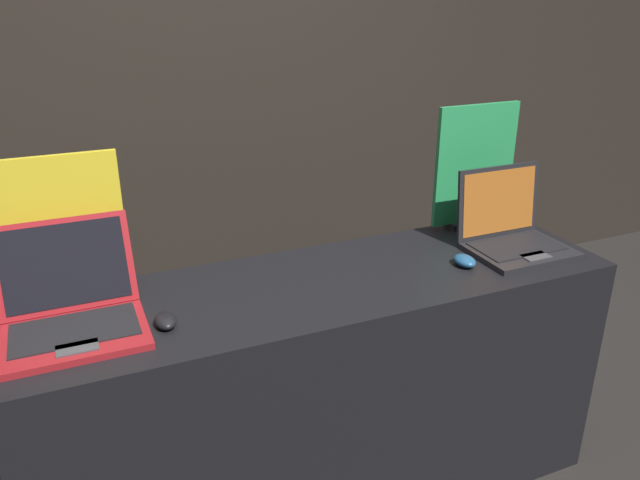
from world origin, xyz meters
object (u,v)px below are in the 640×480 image
laptop_back (511,231)px  promo_stand_back (475,170)px  mouse_front (165,321)px  mouse_back (465,261)px  laptop_front (71,307)px  promo_stand_front (60,231)px

laptop_back → promo_stand_back: bearing=90.0°
mouse_front → mouse_back: bearing=0.2°
laptop_front → laptop_back: size_ratio=1.08×
laptop_back → laptop_front: bearing=179.0°
laptop_front → laptop_back: (1.52, -0.03, 0.00)m
laptop_front → mouse_front: (0.24, -0.10, -0.05)m
promo_stand_back → mouse_front: bearing=-165.9°
laptop_front → promo_stand_front: size_ratio=0.86×
laptop_front → laptop_back: bearing=-1.0°
mouse_front → promo_stand_back: size_ratio=0.19×
promo_stand_front → mouse_back: promo_stand_front is taller
promo_stand_front → mouse_back: 1.33m
laptop_front → promo_stand_front: 0.27m
laptop_back → mouse_back: (-0.25, -0.07, -0.05)m
mouse_front → laptop_front: bearing=157.7°
laptop_front → mouse_back: bearing=-4.2°
laptop_front → promo_stand_back: size_ratio=0.79×
mouse_back → promo_stand_back: bearing=51.8°
promo_stand_front → mouse_back: size_ratio=4.79×
promo_stand_front → promo_stand_back: size_ratio=0.92×
laptop_front → promo_stand_front: promo_stand_front is taller
laptop_front → promo_stand_back: 1.55m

